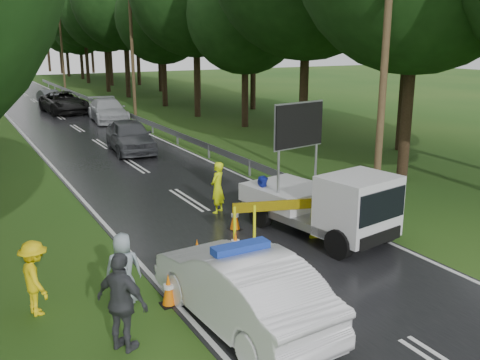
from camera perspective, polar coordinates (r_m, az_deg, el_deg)
ground at (r=14.38m, az=4.14°, el=-8.34°), size 160.00×160.00×0.00m
road at (r=42.07m, az=-18.73°, el=6.40°), size 7.00×140.00×0.02m
guardrail at (r=42.47m, az=-13.77°, el=7.57°), size 0.12×60.06×0.70m
utility_pole_near at (r=18.05m, az=15.20°, el=12.49°), size 1.40×0.24×10.00m
utility_pole_mid at (r=40.99m, az=-11.45°, el=13.79°), size 1.40×0.24×10.00m
utility_pole_far at (r=66.23m, az=-18.51°, el=13.65°), size 1.40×0.24×10.00m
police_sedan at (r=10.97m, az=0.07°, el=-11.44°), size 2.00×4.92×1.75m
work_truck at (r=15.70m, az=9.20°, el=-2.46°), size 2.85×5.04×3.80m
barrier at (r=15.25m, az=4.70°, el=-3.25°), size 2.86×0.93×1.23m
officer at (r=17.71m, az=-2.42°, el=-0.82°), size 0.76×0.71×1.74m
civilian at (r=16.73m, az=2.49°, el=-2.12°), size 0.95×0.94×1.54m
bystander_left at (r=12.13m, az=-21.03°, el=-9.74°), size 0.77×1.14×1.63m
bystander_mid at (r=10.29m, az=-12.44°, el=-12.65°), size 1.02×1.21×1.93m
bystander_right at (r=12.06m, az=-12.33°, el=-9.23°), size 0.87×0.66×1.61m
queue_car_first at (r=27.93m, az=-11.65°, el=4.62°), size 2.44×5.02×1.65m
queue_car_second at (r=38.64m, az=-13.91°, el=7.23°), size 2.70×5.61×1.58m
queue_car_third at (r=44.06m, az=-18.27°, el=7.86°), size 3.06×6.06×1.64m
queue_car_fourth at (r=49.95m, az=-19.59°, el=8.29°), size 1.78×4.04×1.29m
cone_near_left at (r=11.97m, az=-7.64°, el=-11.55°), size 0.35×0.35×0.74m
cone_center at (r=14.22m, az=-0.51°, el=-6.94°), size 0.37×0.37×0.77m
cone_far at (r=16.26m, az=-0.55°, el=-4.06°), size 0.37×0.37×0.78m
cone_left_mid at (r=14.03m, az=-4.60°, el=-7.56°), size 0.31×0.31×0.65m
cone_right at (r=16.70m, az=8.31°, el=-3.83°), size 0.34×0.34×0.71m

